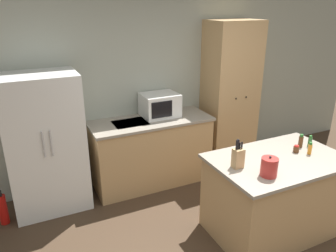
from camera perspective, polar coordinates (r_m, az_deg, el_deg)
The scene contains 13 objects.
wall_back at distance 4.74m, azimuth 0.04°, elevation 7.29°, with size 7.20×0.06×2.60m.
refrigerator at distance 4.13m, azimuth -20.53°, elevation -2.94°, with size 0.87×0.65×1.67m.
back_counter at distance 4.56m, azimuth -2.93°, elevation -4.38°, with size 1.64×0.66×0.94m.
pantry_cabinet at distance 4.99m, azimuth 10.70°, elevation 5.13°, with size 0.74×0.54×2.18m.
kitchen_island at distance 3.82m, azimuth 18.05°, elevation -11.31°, with size 1.42×0.92×0.89m.
microwave at distance 4.47m, azimuth -1.46°, elevation 3.69°, with size 0.49×0.41×0.31m.
knife_block at distance 3.27m, azimuth 12.10°, elevation -5.38°, with size 0.10×0.08×0.30m.
spice_bottle_tall_dark at distance 3.80m, azimuth 21.43°, elevation -3.75°, with size 0.06×0.06×0.08m.
spice_bottle_short_red at distance 3.80m, azimuth 23.48°, elevation -3.64°, with size 0.04×0.04×0.14m.
spice_bottle_amber_oil at distance 3.95m, azimuth 22.12°, elevation -2.44°, with size 0.05×0.05×0.15m.
spice_bottle_green_herb at distance 4.00m, azimuth 23.49°, elevation -2.47°, with size 0.04×0.04×0.13m.
kettle at distance 3.20m, azimuth 17.20°, elevation -6.83°, with size 0.16×0.16×0.20m.
fire_extinguisher at distance 4.30m, azimuth -26.83°, elevation -12.78°, with size 0.10×0.10×0.43m.
Camera 1 is at (-1.98, -1.83, 2.41)m, focal length 35.00 mm.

